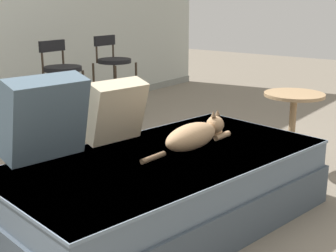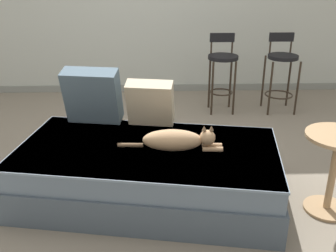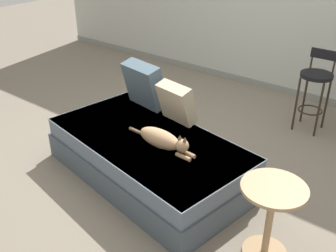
{
  "view_description": "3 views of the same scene",
  "coord_description": "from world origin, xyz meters",
  "px_view_note": "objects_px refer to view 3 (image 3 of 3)",
  "views": [
    {
      "loc": [
        -1.98,
        -1.9,
        1.26
      ],
      "look_at": [
        0.15,
        -0.3,
        0.53
      ],
      "focal_mm": 50.0,
      "sensor_mm": 36.0,
      "label": 1
    },
    {
      "loc": [
        0.06,
        -2.93,
        1.64
      ],
      "look_at": [
        0.15,
        -0.3,
        0.53
      ],
      "focal_mm": 42.0,
      "sensor_mm": 36.0,
      "label": 2
    },
    {
      "loc": [
        1.98,
        -2.66,
        2.14
      ],
      "look_at": [
        0.15,
        -0.3,
        0.53
      ],
      "focal_mm": 42.0,
      "sensor_mm": 36.0,
      "label": 3
    }
  ],
  "objects_px": {
    "couch": "(148,156)",
    "throw_pillow_middle": "(177,103)",
    "throw_pillow_corner": "(144,85)",
    "side_table": "(271,212)",
    "bar_stool_near_window": "(316,83)",
    "cat": "(162,139)"
  },
  "relations": [
    {
      "from": "couch",
      "to": "throw_pillow_middle",
      "type": "bearing_deg",
      "value": 87.05
    },
    {
      "from": "couch",
      "to": "throw_pillow_corner",
      "type": "height_order",
      "value": "throw_pillow_corner"
    },
    {
      "from": "throw_pillow_middle",
      "to": "side_table",
      "type": "height_order",
      "value": "throw_pillow_middle"
    },
    {
      "from": "throw_pillow_corner",
      "to": "bar_stool_near_window",
      "type": "bearing_deg",
      "value": 46.62
    },
    {
      "from": "couch",
      "to": "cat",
      "type": "xyz_separation_m",
      "value": [
        0.21,
        -0.05,
        0.28
      ]
    },
    {
      "from": "throw_pillow_corner",
      "to": "bar_stool_near_window",
      "type": "height_order",
      "value": "bar_stool_near_window"
    },
    {
      "from": "cat",
      "to": "side_table",
      "type": "xyz_separation_m",
      "value": [
        1.06,
        -0.17,
        -0.1
      ]
    },
    {
      "from": "throw_pillow_corner",
      "to": "cat",
      "type": "relative_size",
      "value": 0.64
    },
    {
      "from": "throw_pillow_middle",
      "to": "side_table",
      "type": "xyz_separation_m",
      "value": [
        1.25,
        -0.62,
        -0.22
      ]
    },
    {
      "from": "cat",
      "to": "couch",
      "type": "bearing_deg",
      "value": 166.41
    },
    {
      "from": "couch",
      "to": "side_table",
      "type": "height_order",
      "value": "side_table"
    },
    {
      "from": "throw_pillow_corner",
      "to": "cat",
      "type": "bearing_deg",
      "value": -39.05
    },
    {
      "from": "couch",
      "to": "throw_pillow_corner",
      "type": "xyz_separation_m",
      "value": [
        -0.44,
        0.48,
        0.43
      ]
    },
    {
      "from": "couch",
      "to": "side_table",
      "type": "distance_m",
      "value": 1.3
    },
    {
      "from": "side_table",
      "to": "couch",
      "type": "bearing_deg",
      "value": 170.28
    },
    {
      "from": "cat",
      "to": "throw_pillow_middle",
      "type": "bearing_deg",
      "value": 112.68
    },
    {
      "from": "throw_pillow_corner",
      "to": "bar_stool_near_window",
      "type": "distance_m",
      "value": 1.85
    },
    {
      "from": "throw_pillow_corner",
      "to": "side_table",
      "type": "relative_size",
      "value": 0.81
    },
    {
      "from": "cat",
      "to": "throw_pillow_corner",
      "type": "bearing_deg",
      "value": 140.95
    },
    {
      "from": "couch",
      "to": "side_table",
      "type": "relative_size",
      "value": 3.44
    },
    {
      "from": "couch",
      "to": "side_table",
      "type": "bearing_deg",
      "value": -9.72
    },
    {
      "from": "throw_pillow_corner",
      "to": "bar_stool_near_window",
      "type": "xyz_separation_m",
      "value": [
        1.27,
        1.34,
        -0.1
      ]
    }
  ]
}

